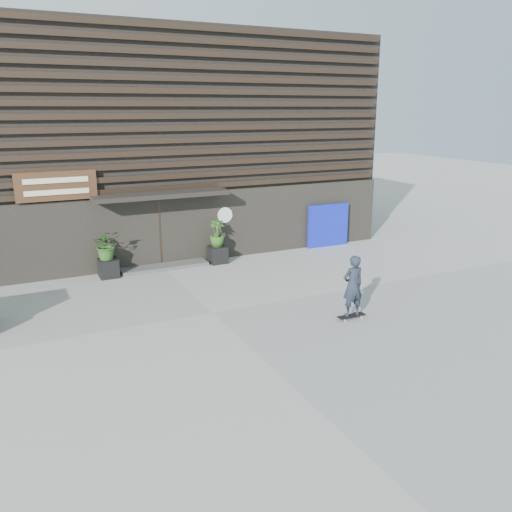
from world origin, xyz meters
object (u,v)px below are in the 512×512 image
planter_pot_right (218,255)px  blue_tarp (328,225)px  skateboarder (353,286)px  planter_pot_left (109,268)px

planter_pot_right → blue_tarp: blue_tarp is taller
planter_pot_right → skateboarder: 6.49m
planter_pot_left → planter_pot_right: (3.80, 0.00, 0.00)m
planter_pot_left → planter_pot_right: 3.80m
planter_pot_left → planter_pot_right: bearing=0.0°
skateboarder → planter_pot_right: bearing=100.8°
planter_pot_left → skateboarder: bearing=-51.7°
planter_pot_left → blue_tarp: (8.61, 0.30, 0.54)m
planter_pot_right → skateboarder: (1.21, -6.35, 0.60)m
planter_pot_left → blue_tarp: 8.64m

